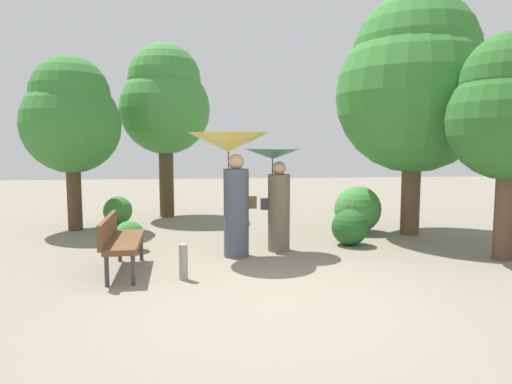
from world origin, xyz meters
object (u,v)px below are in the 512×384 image
object	(u,v)px
park_bench	(119,238)
tree_mid_left	(71,116)
person_right	(276,186)
person_left	(231,165)
tree_near_right	(510,108)
tree_mid_right	(414,83)
tree_near_left	(165,101)
path_marker_post	(183,262)

from	to	relation	value
park_bench	tree_mid_left	bearing A→B (deg)	21.00
tree_mid_left	person_right	bearing A→B (deg)	-30.67
person_left	tree_near_right	distance (m)	4.56
park_bench	tree_near_right	bearing A→B (deg)	-92.13
tree_near_right	tree_mid_right	size ratio (longest dim) A/B	0.74
person_right	tree_mid_right	world-z (taller)	tree_mid_right
tree_near_left	person_left	bearing A→B (deg)	-72.20
person_left	person_right	bearing A→B (deg)	-68.25
person_left	path_marker_post	distance (m)	1.95
person_left	tree_near_right	xyz separation A→B (m)	(4.41, -0.68, 0.92)
tree_near_left	tree_mid_right	xyz separation A→B (m)	(5.28, -2.94, 0.13)
person_left	tree_near_left	xyz separation A→B (m)	(-1.44, 4.48, 1.47)
tree_mid_right	tree_near_right	bearing A→B (deg)	-75.71
tree_near_left	path_marker_post	distance (m)	6.40
person_left	tree_mid_right	bearing A→B (deg)	-69.13
tree_near_right	tree_mid_right	distance (m)	2.39
park_bench	path_marker_post	size ratio (longest dim) A/B	3.03
tree_near_left	tree_mid_right	size ratio (longest dim) A/B	0.90
tree_mid_left	tree_mid_right	bearing A→B (deg)	-9.79
person_left	tree_near_left	size ratio (longest dim) A/B	0.47
person_right	tree_near_right	distance (m)	3.97
tree_near_right	tree_mid_left	world-z (taller)	tree_mid_left
person_left	park_bench	bearing A→B (deg)	114.38
tree_mid_left	tree_mid_right	size ratio (longest dim) A/B	0.76
person_left	tree_mid_left	world-z (taller)	tree_mid_left
person_left	tree_mid_right	xyz separation A→B (m)	(3.85, 1.53, 1.60)
person_right	park_bench	size ratio (longest dim) A/B	1.18
person_left	park_bench	distance (m)	2.13
tree_near_left	tree_near_right	world-z (taller)	tree_near_left
park_bench	tree_mid_left	world-z (taller)	tree_mid_left
tree_near_right	person_right	bearing A→B (deg)	164.20
person_right	tree_near_left	distance (m)	5.06
tree_near_left	tree_near_right	bearing A→B (deg)	-41.42
person_right	tree_mid_left	distance (m)	4.95
person_right	tree_near_left	world-z (taller)	tree_near_left
tree_near_left	tree_near_right	distance (m)	7.82
person_right	tree_mid_right	size ratio (longest dim) A/B	0.37
tree_near_right	path_marker_post	world-z (taller)	tree_near_right
person_left	tree_mid_right	distance (m)	4.44
person_left	park_bench	xyz separation A→B (m)	(-1.69, -0.80, -1.02)
park_bench	tree_mid_right	size ratio (longest dim) A/B	0.31
park_bench	person_right	bearing A→B (deg)	-68.77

